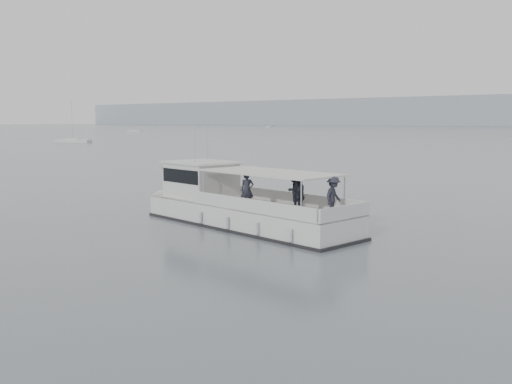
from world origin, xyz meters
The scene contains 3 objects.
ground centered at (0.00, 0.00, 0.00)m, with size 1400.00×1400.00×0.00m, color slate.
tour_boat centered at (-2.08, 0.09, 0.87)m, with size 12.70×4.83×5.29m.
moored_fleet centered at (-60.57, 185.83, 0.36)m, with size 336.82×329.90×10.64m.
Camera 1 is at (14.61, -19.73, 4.70)m, focal length 40.00 mm.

